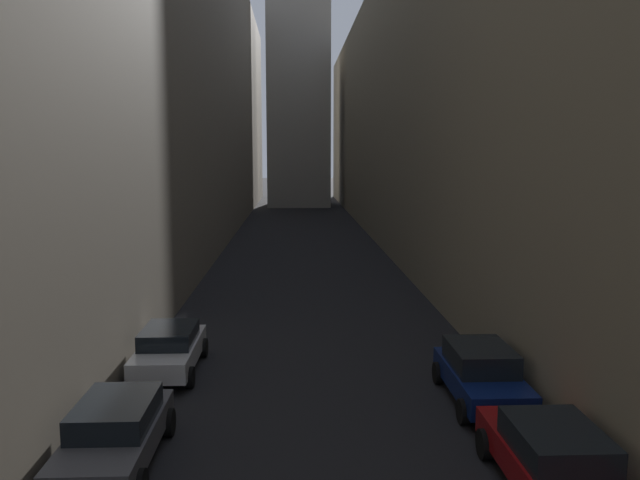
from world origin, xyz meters
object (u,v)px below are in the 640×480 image
Objects in this scene: parked_car_left_far at (170,348)px; parked_car_right_far at (481,373)px; parked_car_left_third at (115,432)px; parked_car_right_third at (554,459)px.

parked_car_left_far is 9.19m from parked_car_right_far.
parked_car_left_third is 0.94× the size of parked_car_right_third.
parked_car_left_far is at bearing 50.00° from parked_car_right_third.
parked_car_right_third is 4.74m from parked_car_right_far.
parked_car_left_third is 9.36m from parked_car_right_far.
parked_car_right_far is at bearing -0.00° from parked_car_right_third.
parked_car_right_third reaches higher than parked_car_left_far.
parked_car_right_third is (8.80, -1.57, 0.01)m from parked_car_left_third.
parked_car_right_third is at bearing -130.00° from parked_car_left_far.
parked_car_left_third is 1.03× the size of parked_car_left_far.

